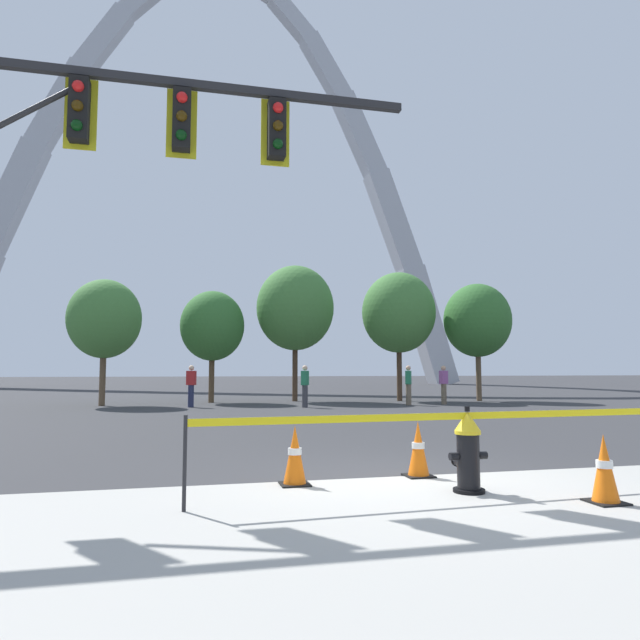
% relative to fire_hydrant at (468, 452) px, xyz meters
% --- Properties ---
extents(ground_plane, '(240.00, 240.00, 0.00)m').
position_rel_fire_hydrant_xyz_m(ground_plane, '(-0.50, 0.93, -0.47)').
color(ground_plane, '#333335').
extents(sidewalk_near_curb, '(40.00, 8.00, 0.01)m').
position_rel_fire_hydrant_xyz_m(sidewalk_near_curb, '(-0.50, -2.90, -0.46)').
color(sidewalk_near_curb, '#A8A59E').
rests_on(sidewalk_near_curb, ground).
extents(fire_hydrant, '(0.46, 0.48, 0.99)m').
position_rel_fire_hydrant_xyz_m(fire_hydrant, '(0.00, 0.00, 0.00)').
color(fire_hydrant, black).
rests_on(fire_hydrant, ground).
extents(caution_tape_barrier, '(5.99, 0.36, 0.96)m').
position_rel_fire_hydrant_xyz_m(caution_tape_barrier, '(-0.22, -0.01, 0.21)').
color(caution_tape_barrier, '#232326').
rests_on(caution_tape_barrier, ground).
extents(traffic_cone_by_hydrant, '(0.36, 0.36, 0.73)m').
position_rel_fire_hydrant_xyz_m(traffic_cone_by_hydrant, '(1.15, -0.83, -0.11)').
color(traffic_cone_by_hydrant, black).
rests_on(traffic_cone_by_hydrant, ground).
extents(traffic_cone_mid_sidewalk, '(0.36, 0.36, 0.73)m').
position_rel_fire_hydrant_xyz_m(traffic_cone_mid_sidewalk, '(-0.17, 1.03, -0.11)').
color(traffic_cone_mid_sidewalk, black).
rests_on(traffic_cone_mid_sidewalk, ground).
extents(traffic_cone_curb_edge, '(0.36, 0.36, 0.73)m').
position_rel_fire_hydrant_xyz_m(traffic_cone_curb_edge, '(-1.87, 0.87, -0.11)').
color(traffic_cone_curb_edge, black).
rests_on(traffic_cone_curb_edge, ground).
extents(traffic_signal_gantry, '(7.82, 0.44, 6.00)m').
position_rel_fire_hydrant_xyz_m(traffic_signal_gantry, '(-5.15, 2.15, 3.94)').
color(traffic_signal_gantry, '#232326').
rests_on(traffic_signal_gantry, ground).
extents(monument_arch, '(48.20, 2.39, 41.53)m').
position_rel_fire_hydrant_xyz_m(monument_arch, '(-0.50, 47.40, 17.77)').
color(monument_arch, '#B2B5BC').
rests_on(monument_arch, ground).
extents(tree_far_left, '(2.88, 2.88, 5.04)m').
position_rel_fire_hydrant_xyz_m(tree_far_left, '(-6.36, 17.96, 2.98)').
color(tree_far_left, brown).
rests_on(tree_far_left, ground).
extents(tree_left_mid, '(2.79, 2.79, 4.88)m').
position_rel_fire_hydrant_xyz_m(tree_left_mid, '(-2.05, 19.20, 2.87)').
color(tree_left_mid, brown).
rests_on(tree_left_mid, ground).
extents(tree_center_left, '(3.54, 3.54, 6.20)m').
position_rel_fire_hydrant_xyz_m(tree_center_left, '(1.69, 19.41, 3.78)').
color(tree_center_left, '#473323').
rests_on(tree_center_left, ground).
extents(tree_center_right, '(3.39, 3.39, 5.93)m').
position_rel_fire_hydrant_xyz_m(tree_center_right, '(6.40, 18.53, 3.59)').
color(tree_center_right, '#473323').
rests_on(tree_center_right, ground).
extents(tree_right_mid, '(3.09, 3.09, 5.40)m').
position_rel_fire_hydrant_xyz_m(tree_right_mid, '(9.95, 17.72, 3.23)').
color(tree_right_mid, brown).
rests_on(tree_right_mid, ground).
extents(pedestrian_walking_left, '(0.35, 0.39, 1.59)m').
position_rel_fire_hydrant_xyz_m(pedestrian_walking_left, '(5.61, 15.52, 0.35)').
color(pedestrian_walking_left, brown).
rests_on(pedestrian_walking_left, ground).
extents(pedestrian_standing_center, '(0.36, 0.39, 1.59)m').
position_rel_fire_hydrant_xyz_m(pedestrian_standing_center, '(1.25, 15.10, 0.35)').
color(pedestrian_standing_center, '#38383D').
rests_on(pedestrian_standing_center, ground).
extents(pedestrian_walking_right, '(0.39, 0.32, 1.59)m').
position_rel_fire_hydrant_xyz_m(pedestrian_walking_right, '(7.21, 15.64, 0.35)').
color(pedestrian_walking_right, brown).
rests_on(pedestrian_walking_right, ground).
extents(pedestrian_near_trees, '(0.39, 0.32, 1.59)m').
position_rel_fire_hydrant_xyz_m(pedestrian_near_trees, '(-2.95, 16.20, 0.35)').
color(pedestrian_near_trees, '#232847').
rests_on(pedestrian_near_trees, ground).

